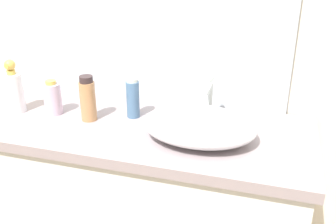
% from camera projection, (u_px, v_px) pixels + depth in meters
% --- Properties ---
extents(bathroom_wall_rear, '(6.00, 0.06, 2.60)m').
position_uv_depth(bathroom_wall_rear, '(151.00, 7.00, 1.63)').
color(bathroom_wall_rear, silver).
rests_on(bathroom_wall_rear, ground).
extents(vanity_counter, '(1.33, 0.54, 0.90)m').
position_uv_depth(vanity_counter, '(142.00, 217.00, 1.69)').
color(vanity_counter, white).
rests_on(vanity_counter, ground).
extents(sink_basin, '(0.41, 0.30, 0.11)m').
position_uv_depth(sink_basin, '(199.00, 126.00, 1.38)').
color(sink_basin, silver).
rests_on(sink_basin, vanity_counter).
extents(faucet, '(0.03, 0.14, 0.18)m').
position_uv_depth(faucet, '(208.00, 95.00, 1.50)').
color(faucet, silver).
rests_on(faucet, vanity_counter).
extents(soap_dispenser, '(0.07, 0.07, 0.22)m').
position_uv_depth(soap_dispenser, '(14.00, 90.00, 1.59)').
color(soap_dispenser, white).
rests_on(soap_dispenser, vanity_counter).
extents(lotion_bottle, '(0.05, 0.05, 0.16)m').
position_uv_depth(lotion_bottle, '(134.00, 98.00, 1.55)').
color(lotion_bottle, '#476A90').
rests_on(lotion_bottle, vanity_counter).
extents(perfume_bottle, '(0.07, 0.07, 0.14)m').
position_uv_depth(perfume_bottle, '(53.00, 98.00, 1.58)').
color(perfume_bottle, '#C8B0C9').
rests_on(perfume_bottle, vanity_counter).
extents(spray_can, '(0.06, 0.06, 0.18)m').
position_uv_depth(spray_can, '(88.00, 99.00, 1.52)').
color(spray_can, tan).
rests_on(spray_can, vanity_counter).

